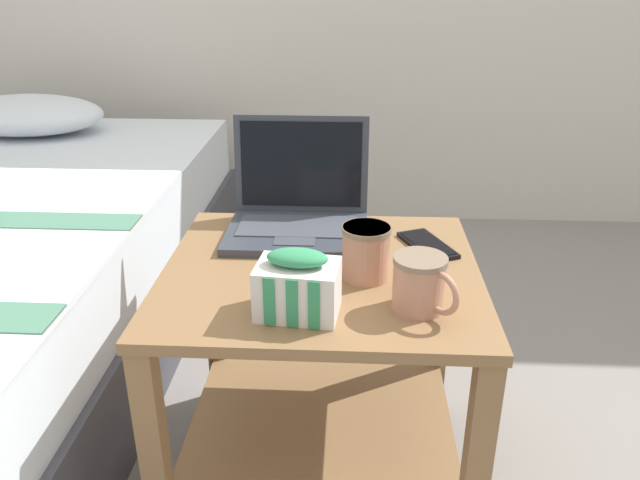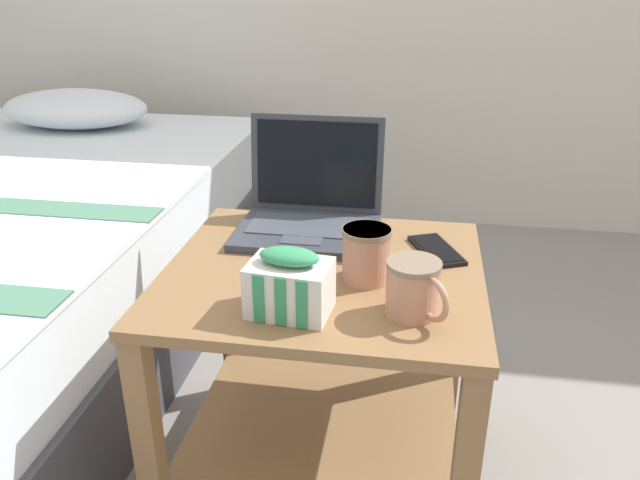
# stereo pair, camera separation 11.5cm
# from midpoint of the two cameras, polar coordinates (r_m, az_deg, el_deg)

# --- Properties ---
(ground_plane) EXTENTS (8.00, 8.00, 0.00)m
(ground_plane) POSITION_cam_midpoint_polar(r_m,az_deg,el_deg) (1.54, -2.20, -20.55)
(ground_plane) COLOR gray
(bedside_table) EXTENTS (0.62, 0.57, 0.53)m
(bedside_table) POSITION_cam_midpoint_polar(r_m,az_deg,el_deg) (1.32, -2.44, -9.95)
(bedside_table) COLOR olive
(bedside_table) RESTS_ON ground_plane
(laptop) EXTENTS (0.31, 0.25, 0.24)m
(laptop) POSITION_cam_midpoint_polar(r_m,az_deg,el_deg) (1.39, -4.37, 2.72)
(laptop) COLOR #333842
(laptop) RESTS_ON bedside_table
(mug_front_left) EXTENTS (0.09, 0.13, 0.10)m
(mug_front_left) POSITION_cam_midpoint_polar(r_m,az_deg,el_deg) (1.17, 1.36, -0.89)
(mug_front_left) COLOR tan
(mug_front_left) RESTS_ON bedside_table
(mug_front_right) EXTENTS (0.11, 0.12, 0.10)m
(mug_front_right) POSITION_cam_midpoint_polar(r_m,az_deg,el_deg) (1.07, 6.14, -3.83)
(mug_front_right) COLOR tan
(mug_front_right) RESTS_ON bedside_table
(snack_bag) EXTENTS (0.15, 0.11, 0.12)m
(snack_bag) POSITION_cam_midpoint_polar(r_m,az_deg,el_deg) (1.05, -5.20, -4.28)
(snack_bag) COLOR silver
(snack_bag) RESTS_ON bedside_table
(cell_phone) EXTENTS (0.12, 0.17, 0.01)m
(cell_phone) POSITION_cam_midpoint_polar(r_m,az_deg,el_deg) (1.32, 7.37, -0.51)
(cell_phone) COLOR black
(cell_phone) RESTS_ON bedside_table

